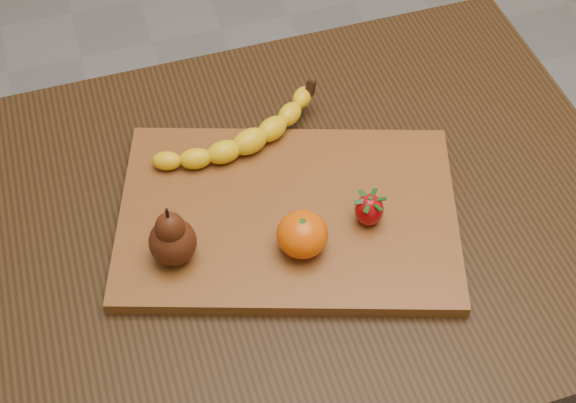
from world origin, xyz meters
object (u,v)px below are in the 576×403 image
object	(u,v)px
cutting_board	(288,215)
table	(274,259)
pear	(171,234)
mandarin	(302,234)

from	to	relation	value
cutting_board	table	bearing A→B (deg)	175.22
table	pear	distance (m)	0.22
table	cutting_board	bearing A→B (deg)	-22.99
table	mandarin	bearing A→B (deg)	-75.33
pear	mandarin	distance (m)	0.16
table	pear	xyz separation A→B (m)	(-0.14, -0.03, 0.17)
table	mandarin	xyz separation A→B (m)	(0.02, -0.07, 0.15)
pear	table	bearing A→B (deg)	13.41
table	cutting_board	xyz separation A→B (m)	(0.02, -0.01, 0.11)
pear	mandarin	xyz separation A→B (m)	(0.16, -0.04, -0.02)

